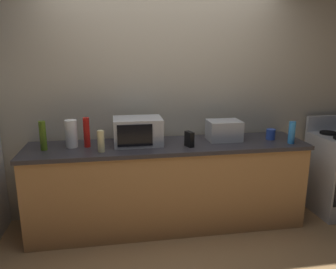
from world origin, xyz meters
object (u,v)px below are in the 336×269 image
at_px(cordless_phone, 189,139).
at_px(microwave, 138,131).
at_px(bottle_olive_oil, 43,136).
at_px(paper_towel_roll, 71,134).
at_px(bottle_hand_soap, 101,141).
at_px(toaster_oven, 224,130).
at_px(mug_blue, 271,134).
at_px(bottle_spray_cleaner, 292,133).
at_px(bottle_hot_sauce, 87,132).

bearing_deg(cordless_phone, microwave, 142.11).
bearing_deg(bottle_olive_oil, paper_towel_roll, 13.42).
bearing_deg(bottle_olive_oil, bottle_hand_soap, -15.66).
xyz_separation_m(paper_towel_roll, cordless_phone, (1.14, -0.17, -0.06)).
xyz_separation_m(bottle_olive_oil, bottle_hand_soap, (0.54, -0.15, -0.04)).
bearing_deg(microwave, toaster_oven, 0.77).
xyz_separation_m(microwave, mug_blue, (1.41, -0.04, -0.08)).
bearing_deg(bottle_olive_oil, mug_blue, 0.43).
bearing_deg(toaster_oven, paper_towel_roll, -179.63).
height_order(toaster_oven, paper_towel_roll, paper_towel_roll).
distance_m(toaster_oven, mug_blue, 0.51).
height_order(bottle_olive_oil, bottle_spray_cleaner, bottle_olive_oil).
height_order(cordless_phone, mug_blue, cordless_phone).
xyz_separation_m(bottle_hot_sauce, bottle_spray_cleaner, (2.04, -0.21, -0.03)).
xyz_separation_m(toaster_oven, paper_towel_roll, (-1.55, -0.01, 0.03)).
xyz_separation_m(cordless_phone, bottle_hand_soap, (-0.85, -0.04, 0.03)).
relative_size(microwave, cordless_phone, 3.20).
height_order(bottle_spray_cleaner, mug_blue, bottle_spray_cleaner).
bearing_deg(cordless_phone, bottle_hand_soap, 163.69).
distance_m(bottle_hand_soap, mug_blue, 1.78).
distance_m(bottle_olive_oil, mug_blue, 2.31).
relative_size(microwave, bottle_hand_soap, 2.35).
xyz_separation_m(toaster_oven, mug_blue, (0.50, -0.05, -0.05)).
distance_m(bottle_hand_soap, bottle_spray_cleaner, 1.90).
height_order(paper_towel_roll, cordless_phone, paper_towel_roll).
bearing_deg(bottle_hot_sauce, microwave, 1.77).
height_order(bottle_olive_oil, bottle_hot_sauce, bottle_hot_sauce).
relative_size(microwave, bottle_hot_sauce, 1.64).
height_order(paper_towel_roll, bottle_spray_cleaner, paper_towel_roll).
relative_size(toaster_oven, bottle_hand_soap, 1.66).
bearing_deg(bottle_hand_soap, toaster_oven, 9.91).
xyz_separation_m(bottle_hand_soap, mug_blue, (1.77, 0.17, -0.05)).
height_order(bottle_olive_oil, bottle_hand_soap, bottle_olive_oil).
xyz_separation_m(paper_towel_roll, bottle_hand_soap, (0.29, -0.21, -0.03)).
xyz_separation_m(bottle_olive_oil, bottle_spray_cleaner, (2.44, -0.17, -0.03)).
distance_m(cordless_phone, bottle_hand_soap, 0.85).
bearing_deg(paper_towel_roll, mug_blue, -1.19).
height_order(microwave, toaster_oven, microwave).
distance_m(toaster_oven, cordless_phone, 0.45).
bearing_deg(bottle_hot_sauce, toaster_oven, 1.12).
xyz_separation_m(cordless_phone, bottle_spray_cleaner, (1.05, -0.06, 0.04)).
bearing_deg(microwave, bottle_hand_soap, -149.77).
bearing_deg(paper_towel_roll, toaster_oven, 0.37).
bearing_deg(bottle_hot_sauce, cordless_phone, -8.73).
relative_size(bottle_hot_sauce, mug_blue, 2.66).
xyz_separation_m(microwave, bottle_olive_oil, (-0.90, -0.06, 0.01)).
bearing_deg(bottle_olive_oil, cordless_phone, -4.51).
distance_m(bottle_hot_sauce, mug_blue, 1.91).
bearing_deg(bottle_hand_soap, bottle_olive_oil, 164.34).
xyz_separation_m(paper_towel_roll, mug_blue, (2.06, -0.04, -0.08)).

